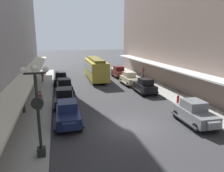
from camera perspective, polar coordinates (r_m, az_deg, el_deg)
ground_plane at (r=16.20m, az=5.54°, el=-10.97°), size 200.00×200.00×0.00m
sidewalk_left at (r=15.46m, az=-22.28°, el=-12.90°), size 3.00×60.00×0.15m
sidewalk_right at (r=19.91m, az=26.42°, el=-7.42°), size 3.00×60.00×0.15m
parked_car_0 at (r=29.64m, az=4.88°, el=2.15°), size 2.26×4.30×1.84m
parked_car_1 at (r=17.46m, az=21.84°, el=-6.75°), size 2.27×4.31×1.84m
parked_car_2 at (r=30.47m, az=-13.87°, el=2.12°), size 2.29×4.31×1.84m
parked_car_3 at (r=16.39m, az=-12.09°, el=-7.36°), size 2.15×4.27×1.84m
parked_car_4 at (r=25.65m, az=-13.00°, el=0.11°), size 2.26×4.30×1.84m
parked_car_5 at (r=25.35m, az=9.03°, el=0.13°), size 2.24×4.30×1.84m
parked_car_6 at (r=35.22m, az=1.96°, el=3.97°), size 2.29×4.31×1.84m
parked_car_7 at (r=20.47m, az=-12.95°, el=-3.22°), size 2.29×4.31×1.84m
streetcar at (r=33.05m, az=-4.56°, el=5.00°), size 2.69×9.64×3.46m
lamp_post_with_clock at (r=11.70m, az=-19.80°, el=-5.72°), size 1.42×0.44×5.16m
fire_hydrant at (r=21.99m, az=17.75°, el=-3.42°), size 0.24×0.24×0.82m
pedestrian_0 at (r=34.27m, az=8.59°, el=3.68°), size 0.36×0.28×1.67m
pedestrian_1 at (r=20.16m, az=-19.17°, el=-3.68°), size 0.36×0.28×1.67m
pedestrian_2 at (r=19.73m, az=-23.20°, el=-4.47°), size 0.36×0.24×1.64m
pedestrian_3 at (r=32.54m, az=-18.65°, el=2.58°), size 0.36×0.24×1.64m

